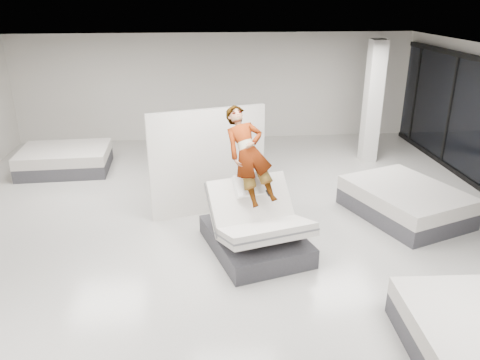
% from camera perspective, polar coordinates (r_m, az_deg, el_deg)
% --- Properties ---
extents(room, '(14.00, 14.04, 3.20)m').
position_cam_1_polar(room, '(7.76, -0.57, 1.72)').
color(room, beige).
rests_on(room, ground).
extents(hero_bed, '(1.95, 2.29, 1.33)m').
position_cam_1_polar(hero_bed, '(8.25, 1.96, -6.13)').
color(hero_bed, '#3A3A3F').
rests_on(hero_bed, floor).
extents(person, '(1.11, 1.88, 1.26)m').
position_cam_1_polar(person, '(8.16, 1.11, 0.57)').
color(person, slate).
rests_on(person, hero_bed).
extents(remote, '(0.09, 0.15, 0.08)m').
position_cam_1_polar(remote, '(8.03, 3.50, -1.59)').
color(remote, black).
rests_on(remote, person).
extents(divider_panel, '(2.35, 0.77, 2.19)m').
position_cam_1_polar(divider_panel, '(9.45, -3.89, 2.16)').
color(divider_panel, silver).
rests_on(divider_panel, floor).
extents(flat_bed_right_far, '(2.39, 2.73, 0.63)m').
position_cam_1_polar(flat_bed_right_far, '(10.12, 19.45, -2.50)').
color(flat_bed_right_far, '#3A3A3F').
rests_on(flat_bed_right_far, floor).
extents(flat_bed_right_near, '(1.67, 2.17, 0.57)m').
position_cam_1_polar(flat_bed_right_near, '(6.72, 27.09, -17.30)').
color(flat_bed_right_near, '#3A3A3F').
rests_on(flat_bed_right_near, floor).
extents(flat_bed_left_far, '(2.23, 1.71, 0.60)m').
position_cam_1_polar(flat_bed_left_far, '(12.81, -20.53, 2.36)').
color(flat_bed_left_far, '#3A3A3F').
rests_on(flat_bed_left_far, floor).
extents(column, '(0.40, 0.40, 3.20)m').
position_cam_1_polar(column, '(12.91, 15.86, 9.09)').
color(column, silver).
rests_on(column, floor).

